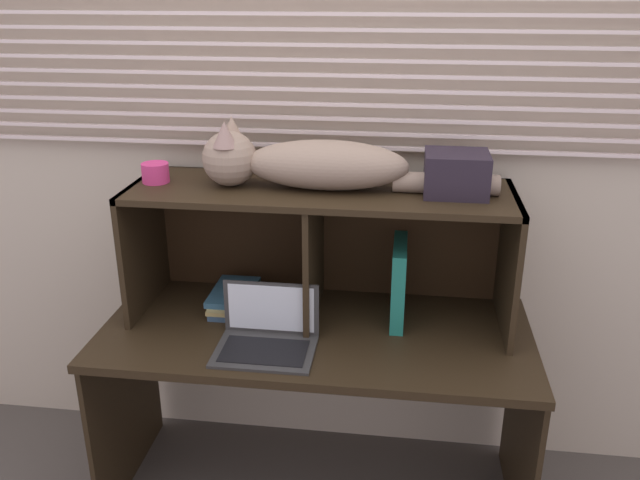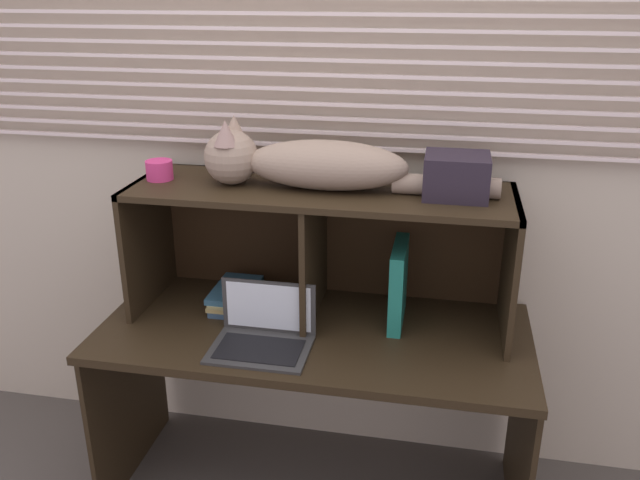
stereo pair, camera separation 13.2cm
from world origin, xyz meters
TOP-DOWN VIEW (x-y plane):
  - back_panel_with_blinds at (0.00, 0.55)m, footprint 4.40×0.08m
  - desk at (0.00, 0.18)m, footprint 1.48×0.67m
  - hutch_shelf_unit at (-0.00, 0.33)m, footprint 1.31×0.41m
  - cat at (-0.05, 0.29)m, footprint 0.99×0.20m
  - laptop at (-0.14, 0.04)m, footprint 0.32×0.23m
  - binder_upright at (0.28, 0.29)m, footprint 0.05×0.26m
  - book_stack at (-0.31, 0.30)m, footprint 0.16×0.25m
  - small_basket at (-0.57, 0.29)m, footprint 0.09×0.09m
  - storage_box at (0.45, 0.29)m, footprint 0.20×0.18m

SIDE VIEW (x-z plane):
  - desk at x=0.00m, z-range 0.22..0.92m
  - book_stack at x=-0.31m, z-range 0.70..0.77m
  - laptop at x=-0.14m, z-range 0.64..0.84m
  - binder_upright at x=0.28m, z-range 0.70..0.99m
  - hutch_shelf_unit at x=0.00m, z-range 0.79..1.27m
  - small_basket at x=-0.57m, z-range 1.17..1.24m
  - storage_box at x=0.45m, z-range 1.17..1.31m
  - back_panel_with_blinds at x=0.00m, z-range 0.01..2.51m
  - cat at x=-0.05m, z-range 1.15..1.37m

